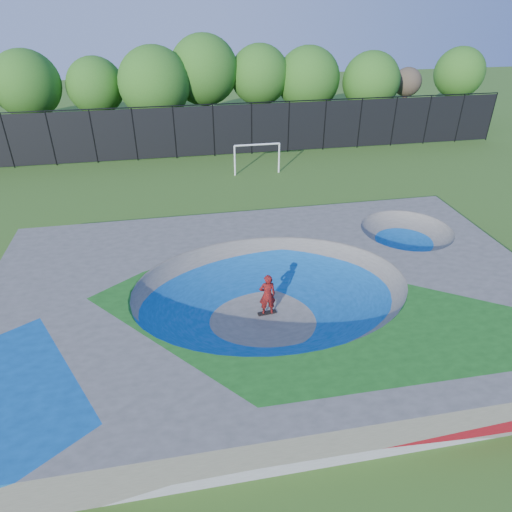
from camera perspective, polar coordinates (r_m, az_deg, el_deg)
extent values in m
plane|color=#36611A|center=(18.81, 1.79, -7.45)|extent=(120.00, 120.00, 0.00)
cube|color=gray|center=(18.36, 1.82, -5.61)|extent=(22.00, 14.00, 1.50)
imported|color=red|center=(18.37, 1.43, -4.87)|extent=(0.69, 0.46, 1.87)
cube|color=black|center=(18.91, 1.40, -7.12)|extent=(0.80, 0.31, 0.05)
cylinder|color=white|center=(32.85, -2.66, 11.80)|extent=(0.12, 0.12, 2.13)
cylinder|color=white|center=(33.42, 2.90, 12.13)|extent=(0.12, 0.12, 2.13)
cylinder|color=white|center=(32.77, 0.14, 13.75)|extent=(3.20, 0.12, 0.12)
cylinder|color=black|center=(38.55, -28.63, 12.49)|extent=(0.09, 0.09, 4.00)
cylinder|color=black|center=(37.75, -24.24, 13.20)|extent=(0.09, 0.09, 4.00)
cylinder|color=black|center=(37.17, -19.65, 13.85)|extent=(0.09, 0.09, 4.00)
cylinder|color=black|center=(36.83, -14.93, 14.43)|extent=(0.09, 0.09, 4.00)
cylinder|color=black|center=(36.74, -10.13, 14.93)|extent=(0.09, 0.09, 4.00)
cylinder|color=black|center=(36.88, -5.31, 15.32)|extent=(0.09, 0.09, 4.00)
cylinder|color=black|center=(37.27, -0.55, 15.60)|extent=(0.09, 0.09, 4.00)
cylinder|color=black|center=(37.90, 4.09, 15.78)|extent=(0.09, 0.09, 4.00)
cylinder|color=black|center=(38.74, 8.57, 15.85)|extent=(0.09, 0.09, 4.00)
cylinder|color=black|center=(39.80, 12.83, 15.84)|extent=(0.09, 0.09, 4.00)
cylinder|color=black|center=(41.05, 16.85, 15.76)|extent=(0.09, 0.09, 4.00)
cylinder|color=black|center=(42.47, 20.61, 15.61)|extent=(0.09, 0.09, 4.00)
cylinder|color=black|center=(44.05, 24.11, 15.41)|extent=(0.09, 0.09, 4.00)
cylinder|color=black|center=(45.77, 27.35, 15.18)|extent=(0.09, 0.09, 4.00)
cube|color=black|center=(36.88, -5.31, 15.32)|extent=(48.00, 0.03, 3.80)
cylinder|color=black|center=(36.42, -5.47, 18.35)|extent=(48.00, 0.08, 0.08)
cylinder|color=#4D3626|center=(43.69, -25.70, 14.23)|extent=(0.44, 0.44, 2.95)
sphere|color=#2B681B|center=(43.02, -26.77, 18.62)|extent=(5.34, 5.34, 5.34)
cylinder|color=#4D3626|center=(43.21, -18.70, 15.34)|extent=(0.44, 0.44, 2.80)
sphere|color=#2B681B|center=(42.58, -19.43, 19.42)|extent=(4.69, 4.69, 4.69)
cylinder|color=#4D3626|center=(41.03, -12.02, 15.46)|extent=(0.44, 0.44, 2.76)
sphere|color=#2B681B|center=(40.29, -12.59, 20.34)|extent=(5.80, 5.80, 5.80)
cylinder|color=#4D3626|center=(42.58, -6.23, 16.93)|extent=(0.44, 0.44, 3.43)
sphere|color=#2B681B|center=(41.85, -6.54, 22.10)|extent=(5.79, 5.79, 5.79)
cylinder|color=#4D3626|center=(43.09, 0.44, 17.10)|extent=(0.44, 0.44, 3.20)
sphere|color=#2B681B|center=(42.42, 0.45, 21.71)|extent=(5.08, 5.08, 5.08)
cylinder|color=#4D3626|center=(43.84, 6.27, 16.77)|extent=(0.44, 0.44, 2.63)
sphere|color=#2B681B|center=(43.17, 6.54, 21.14)|extent=(5.51, 5.51, 5.51)
cylinder|color=#4D3626|center=(44.45, 13.65, 16.38)|extent=(0.44, 0.44, 2.72)
sphere|color=#2B681B|center=(43.82, 14.19, 20.45)|extent=(4.97, 4.97, 4.97)
cylinder|color=#4D3626|center=(47.80, 17.87, 16.92)|extent=(0.44, 0.44, 2.98)
sphere|color=brown|center=(47.32, 18.39, 19.95)|extent=(2.60, 2.60, 2.60)
cylinder|color=#4D3626|center=(50.84, 23.29, 16.70)|extent=(0.44, 0.44, 2.96)
sphere|color=#2B681B|center=(50.30, 24.07, 20.22)|extent=(4.62, 4.62, 4.62)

